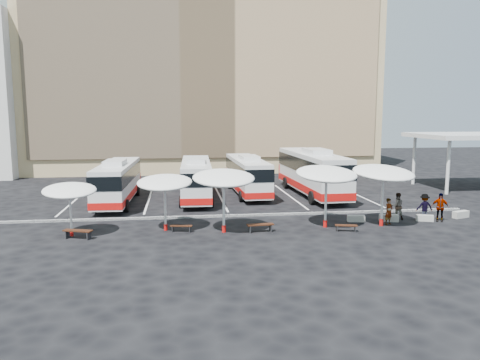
{
  "coord_description": "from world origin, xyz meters",
  "views": [
    {
      "loc": [
        -3.56,
        -30.98,
        7.12
      ],
      "look_at": [
        1.0,
        3.0,
        2.2
      ],
      "focal_mm": 35.0,
      "sensor_mm": 36.0,
      "label": 1
    }
  ],
  "objects": [
    {
      "name": "wood_bench_1",
      "position": [
        -3.42,
        -3.24,
        0.31
      ],
      "size": [
        1.37,
        0.62,
        0.41
      ],
      "rotation": [
        0.0,
        0.0,
        -0.21
      ],
      "color": "black",
      "rests_on": "ground"
    },
    {
      "name": "conc_bench_3",
      "position": [
        15.63,
        -1.89,
        0.23
      ],
      "size": [
        1.3,
        0.78,
        0.46
      ],
      "primitive_type": "cube",
      "rotation": [
        0.0,
        0.0,
        0.33
      ],
      "color": "#969691",
      "rests_on": "ground"
    },
    {
      "name": "sunshade_4",
      "position": [
        9.23,
        -3.37,
        3.39
      ],
      "size": [
        4.58,
        4.61,
        3.99
      ],
      "rotation": [
        0.0,
        0.0,
        0.23
      ],
      "color": "silver",
      "rests_on": "ground"
    },
    {
      "name": "sandstone_building",
      "position": [
        0.0,
        31.87,
        12.63
      ],
      "size": [
        42.0,
        18.25,
        29.6
      ],
      "color": "tan",
      "rests_on": "ground"
    },
    {
      "name": "bus_3",
      "position": [
        8.07,
        8.33,
        2.1
      ],
      "size": [
        3.3,
        13.06,
        4.12
      ],
      "rotation": [
        0.0,
        0.0,
        0.03
      ],
      "color": "silver",
      "rests_on": "ground"
    },
    {
      "name": "conc_bench_2",
      "position": [
        12.66,
        -2.51,
        0.2
      ],
      "size": [
        1.15,
        0.72,
        0.41
      ],
      "primitive_type": "cube",
      "rotation": [
        0.0,
        0.0,
        -0.36
      ],
      "color": "#969691",
      "rests_on": "ground"
    },
    {
      "name": "service_canopy",
      "position": [
        24.0,
        10.0,
        4.87
      ],
      "size": [
        10.0,
        8.0,
        5.2
      ],
      "color": "silver",
      "rests_on": "ground"
    },
    {
      "name": "wood_bench_3",
      "position": [
        6.49,
        -4.47,
        0.31
      ],
      "size": [
        1.38,
        0.66,
        0.41
      ],
      "rotation": [
        0.0,
        0.0,
        -0.24
      ],
      "color": "black",
      "rests_on": "ground"
    },
    {
      "name": "bus_1",
      "position": [
        -2.06,
        7.71,
        1.8
      ],
      "size": [
        2.9,
        11.18,
        3.52
      ],
      "rotation": [
        0.0,
        0.0,
        -0.04
      ],
      "color": "silver",
      "rests_on": "ground"
    },
    {
      "name": "conc_bench_0",
      "position": [
        8.06,
        -2.07,
        0.21
      ],
      "size": [
        1.17,
        0.56,
        0.42
      ],
      "primitive_type": "cube",
      "rotation": [
        0.0,
        0.0,
        -0.17
      ],
      "color": "#969691",
      "rests_on": "ground"
    },
    {
      "name": "sunshade_0",
      "position": [
        -9.78,
        -3.33,
        2.69
      ],
      "size": [
        3.62,
        3.65,
        3.17
      ],
      "rotation": [
        0.0,
        0.0,
        0.22
      ],
      "color": "silver",
      "rests_on": "ground"
    },
    {
      "name": "sunshade_1",
      "position": [
        -4.36,
        -2.74,
        2.96
      ],
      "size": [
        3.65,
        3.68,
        3.49
      ],
      "rotation": [
        0.0,
        0.0,
        -0.1
      ],
      "color": "silver",
      "rests_on": "ground"
    },
    {
      "name": "passenger_0",
      "position": [
        9.84,
        -3.08,
        0.85
      ],
      "size": [
        0.74,
        0.65,
        1.71
      ],
      "primitive_type": "imported",
      "rotation": [
        0.0,
        0.0,
        0.48
      ],
      "color": "black",
      "rests_on": "ground"
    },
    {
      "name": "passenger_3",
      "position": [
        12.86,
        -2.04,
        0.87
      ],
      "size": [
        1.18,
        0.74,
        1.75
      ],
      "primitive_type": "imported",
      "rotation": [
        0.0,
        0.0,
        3.06
      ],
      "color": "black",
      "rests_on": "ground"
    },
    {
      "name": "conc_bench_1",
      "position": [
        10.24,
        -2.29,
        0.23
      ],
      "size": [
        1.31,
        0.74,
        0.46
      ],
      "primitive_type": "cube",
      "rotation": [
        0.0,
        0.0,
        -0.28
      ],
      "color": "#969691",
      "rests_on": "ground"
    },
    {
      "name": "bus_0",
      "position": [
        -8.33,
        6.81,
        1.8
      ],
      "size": [
        2.89,
        11.18,
        3.52
      ],
      "rotation": [
        0.0,
        0.0,
        -0.04
      ],
      "color": "silver",
      "rests_on": "ground"
    },
    {
      "name": "passenger_1",
      "position": [
        11.04,
        -1.81,
        0.91
      ],
      "size": [
        0.99,
        0.84,
        1.83
      ],
      "primitive_type": "imported",
      "rotation": [
        0.0,
        0.0,
        2.97
      ],
      "color": "black",
      "rests_on": "ground"
    },
    {
      "name": "bay_lines",
      "position": [
        0.0,
        8.0,
        0.01
      ],
      "size": [
        24.15,
        12.0,
        0.01
      ],
      "color": "white",
      "rests_on": "ground"
    },
    {
      "name": "bus_2",
      "position": [
        2.52,
        9.52,
        1.79
      ],
      "size": [
        2.81,
        11.1,
        3.5
      ],
      "rotation": [
        0.0,
        0.0,
        0.03
      ],
      "color": "silver",
      "rests_on": "ground"
    },
    {
      "name": "ground",
      "position": [
        0.0,
        0.0,
        0.0
      ],
      "size": [
        120.0,
        120.0,
        0.0
      ],
      "primitive_type": "plane",
      "color": "black",
      "rests_on": "ground"
    },
    {
      "name": "curb_divider",
      "position": [
        0.0,
        0.5,
        0.07
      ],
      "size": [
        34.0,
        0.25,
        0.15
      ],
      "primitive_type": "cube",
      "color": "black",
      "rests_on": "ground"
    },
    {
      "name": "passenger_2",
      "position": [
        13.57,
        -2.72,
        0.95
      ],
      "size": [
        1.2,
        0.93,
        1.9
      ],
      "primitive_type": "imported",
      "rotation": [
        0.0,
        0.0,
        -0.49
      ],
      "color": "black",
      "rests_on": "ground"
    },
    {
      "name": "sunshade_2",
      "position": [
        -0.87,
        -3.67,
        3.29
      ],
      "size": [
        3.87,
        3.92,
        3.88
      ],
      "rotation": [
        0.0,
        0.0,
        0.05
      ],
      "color": "silver",
      "rests_on": "ground"
    },
    {
      "name": "sunshade_3",
      "position": [
        5.58,
        -3.22,
        3.36
      ],
      "size": [
        4.19,
        4.23,
        3.96
      ],
      "rotation": [
        0.0,
        0.0,
        0.11
      ],
      "color": "silver",
      "rests_on": "ground"
    },
    {
      "name": "wood_bench_0",
      "position": [
        -9.28,
        -4.03,
        0.39
      ],
      "size": [
        1.73,
        0.96,
        0.51
      ],
      "rotation": [
        0.0,
        0.0,
        -0.33
      ],
      "color": "black",
      "rests_on": "ground"
    },
    {
      "name": "wood_bench_2",
      "position": [
        1.3,
        -3.92,
        0.38
      ],
      "size": [
        1.66,
        0.57,
        0.5
      ],
      "rotation": [
        0.0,
        0.0,
        0.08
      ],
      "color": "black",
      "rests_on": "ground"
    }
  ]
}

